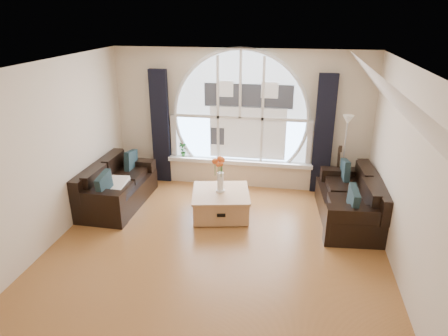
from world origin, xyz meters
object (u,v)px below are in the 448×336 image
coffee_chest (221,202)px  floor_lamp (344,157)px  sofa_left (117,184)px  sofa_right (350,199)px  vase_flowers (220,170)px  potted_plant (183,149)px  guitar (337,171)px

coffee_chest → floor_lamp: bearing=16.6°
sofa_left → coffee_chest: size_ratio=1.82×
sofa_right → vase_flowers: vase_flowers is taller
vase_flowers → potted_plant: size_ratio=2.23×
vase_flowers → guitar: 2.33m
floor_lamp → potted_plant: bearing=176.1°
sofa_left → vase_flowers: bearing=-0.4°
coffee_chest → guitar: bearing=17.7°
sofa_left → vase_flowers: vase_flowers is taller
sofa_right → floor_lamp: 1.01m
sofa_right → potted_plant: potted_plant is taller
floor_lamp → potted_plant: size_ratio=5.09×
sofa_left → sofa_right: 4.10m
coffee_chest → vase_flowers: (-0.01, 0.03, 0.59)m
sofa_left → coffee_chest: bearing=-1.3°
vase_flowers → potted_plant: (-1.02, 1.30, -0.11)m
vase_flowers → guitar: bearing=28.0°
coffee_chest → potted_plant: (-1.03, 1.33, 0.47)m
sofa_left → vase_flowers: (1.91, -0.04, 0.42)m
floor_lamp → potted_plant: floor_lamp is taller
guitar → sofa_left: bearing=-168.4°
guitar → potted_plant: (-3.06, 0.21, 0.18)m
sofa_right → potted_plant: bearing=155.8°
coffee_chest → vase_flowers: 0.59m
sofa_right → guitar: size_ratio=1.71×
vase_flowers → sofa_right: bearing=4.1°
coffee_chest → sofa_right: bearing=-6.2°
floor_lamp → potted_plant: (-3.15, 0.22, -0.09)m
sofa_right → guitar: guitar is taller
sofa_right → floor_lamp: bearing=89.1°
floor_lamp → guitar: floor_lamp is taller
floor_lamp → coffee_chest: bearing=-152.2°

